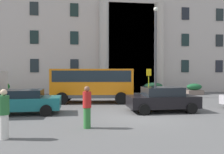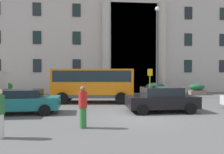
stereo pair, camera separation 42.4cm
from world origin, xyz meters
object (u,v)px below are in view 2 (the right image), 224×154
object	(u,v)px
orange_minibus	(93,82)
pedestrian_child_trailing	(83,107)
hedge_planter_entrance_left	(114,89)
lamppost_plaza_centre	(157,45)
white_taxi_kerbside	(161,99)
bus_stop_sign	(150,80)
hedge_planter_west	(155,89)
hedge_planter_entrance_right	(5,89)
parked_sedan_second	(20,101)
hedge_planter_far_east	(197,89)

from	to	relation	value
orange_minibus	pedestrian_child_trailing	world-z (taller)	orange_minibus
hedge_planter_entrance_left	lamppost_plaza_centre	size ratio (longest dim) A/B	0.22
lamppost_plaza_centre	orange_minibus	bearing A→B (deg)	-155.51
orange_minibus	white_taxi_kerbside	world-z (taller)	orange_minibus
bus_stop_sign	pedestrian_child_trailing	xyz separation A→B (m)	(-5.41, -9.40, -0.75)
pedestrian_child_trailing	hedge_planter_west	bearing A→B (deg)	-21.95
lamppost_plaza_centre	hedge_planter_entrance_right	bearing A→B (deg)	171.75
hedge_planter_west	orange_minibus	bearing A→B (deg)	-140.91
parked_sedan_second	lamppost_plaza_centre	bearing A→B (deg)	31.58
hedge_planter_west	white_taxi_kerbside	xyz separation A→B (m)	(-2.52, -9.80, 0.13)
orange_minibus	pedestrian_child_trailing	xyz separation A→B (m)	(-0.43, -7.85, -0.67)
parked_sedan_second	pedestrian_child_trailing	bearing A→B (deg)	-46.62
pedestrian_child_trailing	hedge_planter_far_east	bearing A→B (deg)	-35.92
hedge_planter_entrance_left	hedge_planter_far_east	distance (m)	8.78
hedge_planter_entrance_right	lamppost_plaza_centre	xyz separation A→B (m)	(14.59, -2.12, 4.17)
orange_minibus	bus_stop_sign	bearing A→B (deg)	21.93
hedge_planter_west	white_taxi_kerbside	world-z (taller)	white_taxi_kerbside
bus_stop_sign	hedge_planter_west	distance (m)	4.25
hedge_planter_far_east	hedge_planter_west	xyz separation A→B (m)	(-4.30, 0.62, 0.05)
hedge_planter_entrance_right	white_taxi_kerbside	xyz separation A→B (m)	(12.68, -9.28, 0.05)
bus_stop_sign	hedge_planter_entrance_left	xyz separation A→B (m)	(-2.87, 3.44, -0.96)
bus_stop_sign	white_taxi_kerbside	xyz separation A→B (m)	(-0.92, -6.00, -0.89)
lamppost_plaza_centre	bus_stop_sign	bearing A→B (deg)	-130.23
hedge_planter_far_east	pedestrian_child_trailing	xyz separation A→B (m)	(-11.31, -12.58, 0.33)
lamppost_plaza_centre	hedge_planter_far_east	bearing A→B (deg)	22.26
hedge_planter_entrance_right	parked_sedan_second	distance (m)	10.21
hedge_planter_entrance_right	white_taxi_kerbside	distance (m)	15.72
hedge_planter_entrance_left	lamppost_plaza_centre	xyz separation A→B (m)	(3.86, -2.27, 4.18)
bus_stop_sign	hedge_planter_far_east	world-z (taller)	bus_stop_sign
hedge_planter_far_east	hedge_planter_entrance_right	size ratio (longest dim) A/B	1.08
hedge_planter_far_east	lamppost_plaza_centre	size ratio (longest dim) A/B	0.20
hedge_planter_entrance_left	hedge_planter_entrance_right	distance (m)	10.73
pedestrian_child_trailing	white_taxi_kerbside	bearing A→B (deg)	-46.84
white_taxi_kerbside	lamppost_plaza_centre	world-z (taller)	lamppost_plaza_centre
hedge_planter_entrance_right	pedestrian_child_trailing	size ratio (longest dim) A/B	0.89
hedge_planter_entrance_right	hedge_planter_west	bearing A→B (deg)	1.93
white_taxi_kerbside	parked_sedan_second	world-z (taller)	white_taxi_kerbside
orange_minibus	hedge_planter_entrance_left	bearing A→B (deg)	71.75
pedestrian_child_trailing	hedge_planter_entrance_right	bearing A→B (deg)	38.89
white_taxi_kerbside	pedestrian_child_trailing	size ratio (longest dim) A/B	2.33
bus_stop_sign	hedge_planter_far_east	distance (m)	6.79
white_taxi_kerbside	pedestrian_child_trailing	bearing A→B (deg)	-144.47
hedge_planter_entrance_right	white_taxi_kerbside	world-z (taller)	white_taxi_kerbside
white_taxi_kerbside	parked_sedan_second	xyz separation A→B (m)	(-8.21, 0.11, -0.03)
hedge_planter_entrance_right	hedge_planter_far_east	bearing A→B (deg)	-0.31
orange_minibus	hedge_planter_entrance_right	size ratio (longest dim) A/B	4.03
hedge_planter_far_east	pedestrian_child_trailing	bearing A→B (deg)	-131.95
pedestrian_child_trailing	hedge_planter_entrance_left	bearing A→B (deg)	-5.14
hedge_planter_entrance_right	white_taxi_kerbside	bearing A→B (deg)	-36.21
bus_stop_sign	hedge_planter_entrance_right	size ratio (longest dim) A/B	1.69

